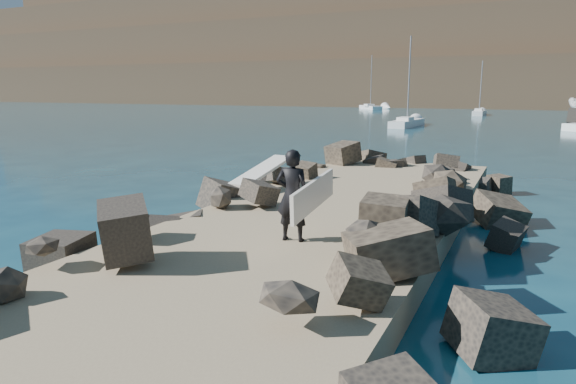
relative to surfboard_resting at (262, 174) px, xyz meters
The scene contains 10 objects.
ground 4.46m from the surfboard_resting, 48.16° to the right, with size 800.00×800.00×0.00m, color #0F384C.
jetty 6.02m from the surfboard_resting, 61.07° to the right, with size 6.00×26.00×0.60m, color #8C7759.
riprap_left 4.76m from the surfboard_resting, 90.12° to the right, with size 2.60×22.00×1.00m, color black.
riprap_right 7.50m from the surfboard_resting, 39.24° to the right, with size 2.60×22.00×1.00m, color black.
headland 158.01m from the surfboard_resting, 85.30° to the left, with size 360.00×140.00×32.00m, color #2D4919.
surfboard_resting is the anchor object (origin of this frame).
surfer_with_board 5.66m from the surfboard_resting, 54.96° to the right, with size 0.91×2.29×1.85m.
sailboat_a 37.28m from the surfboard_resting, 95.77° to the left, with size 2.04×7.34×8.74m.
sailboat_e 81.07m from the surfboard_resting, 104.04° to the left, with size 6.09×7.82×9.78m.
sailboat_b 63.69m from the surfboard_resting, 89.57° to the left, with size 1.44×6.23×7.59m.
Camera 1 is at (4.46, -10.43, 3.59)m, focal length 32.00 mm.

